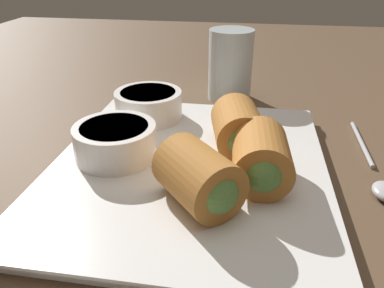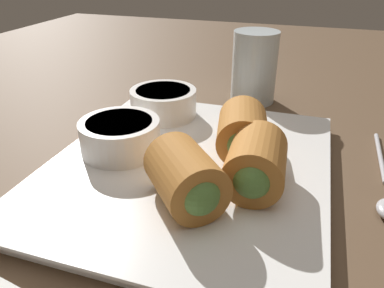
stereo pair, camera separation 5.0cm
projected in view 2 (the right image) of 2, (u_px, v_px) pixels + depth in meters
table_surface at (177, 203)px, 35.31cm from camera, size 180.00×140.00×2.00cm
serving_plate at (192, 168)px, 37.49cm from camera, size 30.96×26.77×1.50cm
roll_front_left at (243, 132)px, 37.28cm from camera, size 7.91×6.29×5.09cm
roll_front_right at (255, 165)px, 31.72cm from camera, size 7.65×5.45×5.09cm
roll_back_left at (188, 180)px, 29.73cm from camera, size 8.34×8.20×5.09cm
dipping_bowl_near at (120, 135)px, 38.40cm from camera, size 8.22×8.22×3.39cm
dipping_bowl_far at (163, 101)px, 46.68cm from camera, size 8.22×8.22×3.39cm
drinking_glass at (254, 67)px, 53.82cm from camera, size 6.44×6.44×10.19cm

